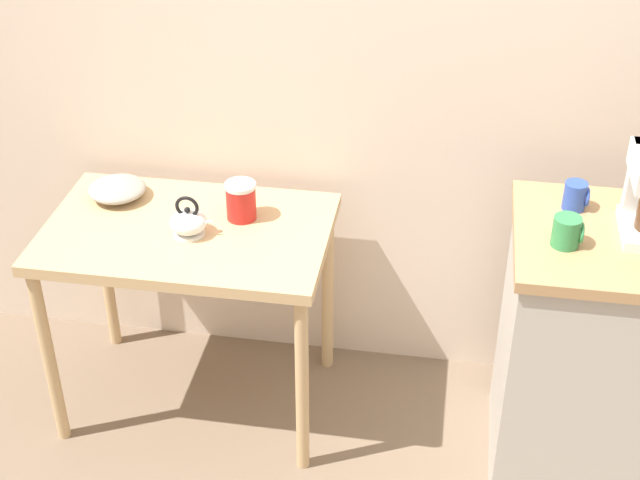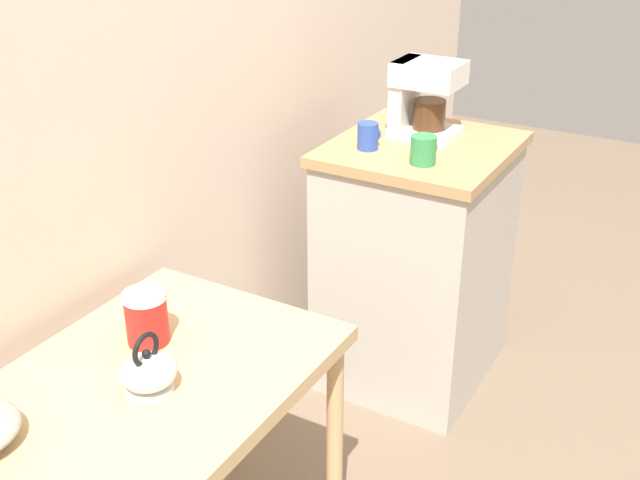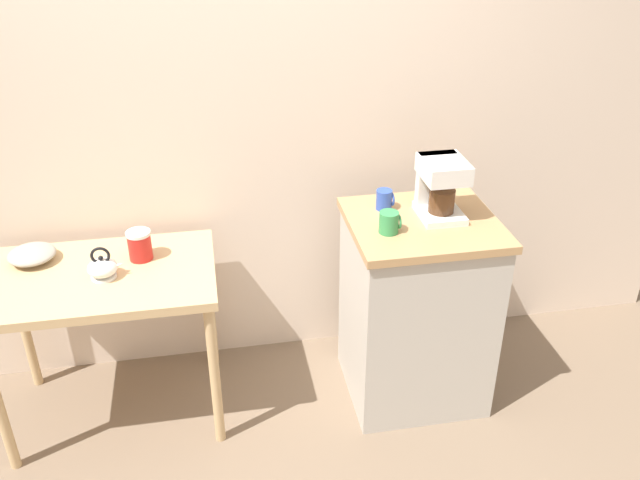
{
  "view_description": "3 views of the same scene",
  "coord_description": "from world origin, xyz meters",
  "px_view_note": "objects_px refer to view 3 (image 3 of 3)",
  "views": [
    {
      "loc": [
        0.27,
        -2.43,
        2.38
      ],
      "look_at": [
        -0.12,
        -0.06,
        0.82
      ],
      "focal_mm": 52.01,
      "sensor_mm": 36.0,
      "label": 1
    },
    {
      "loc": [
        -1.59,
        -1.0,
        1.8
      ],
      "look_at": [
        0.01,
        -0.08,
        0.89
      ],
      "focal_mm": 44.36,
      "sensor_mm": 36.0,
      "label": 2
    },
    {
      "loc": [
        -0.11,
        -2.46,
        2.24
      ],
      "look_at": [
        0.34,
        -0.01,
        0.85
      ],
      "focal_mm": 37.85,
      "sensor_mm": 36.0,
      "label": 3
    }
  ],
  "objects_px": {
    "bowl_stoneware": "(32,254)",
    "mug_blue": "(385,200)",
    "coffee_maker": "(440,184)",
    "teakettle": "(103,268)",
    "canister_enamel": "(140,245)",
    "mug_tall_green": "(389,222)"
  },
  "relations": [
    {
      "from": "bowl_stoneware",
      "to": "mug_tall_green",
      "type": "distance_m",
      "value": 1.53
    },
    {
      "from": "canister_enamel",
      "to": "coffee_maker",
      "type": "relative_size",
      "value": 0.5
    },
    {
      "from": "coffee_maker",
      "to": "mug_tall_green",
      "type": "xyz_separation_m",
      "value": [
        -0.25,
        -0.12,
        -0.1
      ]
    },
    {
      "from": "canister_enamel",
      "to": "mug_blue",
      "type": "relative_size",
      "value": 1.47
    },
    {
      "from": "coffee_maker",
      "to": "mug_tall_green",
      "type": "height_order",
      "value": "coffee_maker"
    },
    {
      "from": "teakettle",
      "to": "coffee_maker",
      "type": "distance_m",
      "value": 1.45
    },
    {
      "from": "bowl_stoneware",
      "to": "canister_enamel",
      "type": "height_order",
      "value": "canister_enamel"
    },
    {
      "from": "mug_blue",
      "to": "mug_tall_green",
      "type": "xyz_separation_m",
      "value": [
        -0.04,
        -0.21,
        0.0
      ]
    },
    {
      "from": "mug_tall_green",
      "to": "bowl_stoneware",
      "type": "bearing_deg",
      "value": 167.98
    },
    {
      "from": "teakettle",
      "to": "mug_tall_green",
      "type": "height_order",
      "value": "mug_tall_green"
    },
    {
      "from": "mug_blue",
      "to": "teakettle",
      "type": "bearing_deg",
      "value": -175.9
    },
    {
      "from": "canister_enamel",
      "to": "teakettle",
      "type": "bearing_deg",
      "value": -138.02
    },
    {
      "from": "coffee_maker",
      "to": "mug_blue",
      "type": "height_order",
      "value": "coffee_maker"
    },
    {
      "from": "teakettle",
      "to": "canister_enamel",
      "type": "relative_size",
      "value": 1.13
    },
    {
      "from": "canister_enamel",
      "to": "mug_blue",
      "type": "xyz_separation_m",
      "value": [
        1.06,
        -0.04,
        0.14
      ]
    },
    {
      "from": "bowl_stoneware",
      "to": "teakettle",
      "type": "height_order",
      "value": "teakettle"
    },
    {
      "from": "bowl_stoneware",
      "to": "mug_blue",
      "type": "xyz_separation_m",
      "value": [
        1.52,
        -0.1,
        0.17
      ]
    },
    {
      "from": "canister_enamel",
      "to": "mug_tall_green",
      "type": "relative_size",
      "value": 1.44
    },
    {
      "from": "coffee_maker",
      "to": "teakettle",
      "type": "bearing_deg",
      "value": 179.75
    },
    {
      "from": "coffee_maker",
      "to": "mug_blue",
      "type": "distance_m",
      "value": 0.25
    },
    {
      "from": "mug_blue",
      "to": "mug_tall_green",
      "type": "height_order",
      "value": "mug_tall_green"
    },
    {
      "from": "bowl_stoneware",
      "to": "canister_enamel",
      "type": "distance_m",
      "value": 0.46
    }
  ]
}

